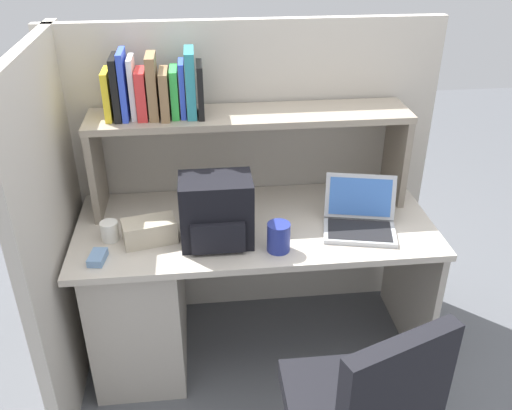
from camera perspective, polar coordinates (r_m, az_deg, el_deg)
name	(u,v)px	position (r m, az deg, el deg)	size (l,w,h in m)	color
ground_plane	(255,344)	(2.95, -0.11, -14.07)	(8.00, 8.00, 0.00)	#595B60
desk	(173,286)	(2.68, -8.49, -8.25)	(1.60, 0.70, 0.73)	beige
cubicle_partition_rear	(247,177)	(2.82, -0.95, 2.91)	(1.84, 0.05, 1.55)	#BCB5A8
cubicle_partition_left	(58,231)	(2.51, -19.70, -2.52)	(0.05, 1.06, 1.55)	#BCB5A8
overhead_hutch	(250,133)	(2.53, -0.62, 7.36)	(1.44, 0.28, 0.45)	gray
reference_books_on_shelf	(155,89)	(2.45, -10.36, 11.67)	(0.42, 0.19, 0.29)	yellow
laptop	(360,218)	(2.49, 10.60, -1.33)	(0.36, 0.33, 0.22)	#B7BABF
backpack	(216,212)	(2.31, -4.08, -0.73)	(0.30, 0.23, 0.30)	black
computer_mouse	(98,258)	(2.34, -15.96, -5.21)	(0.06, 0.10, 0.03)	#7299C6
paper_cup	(110,231)	(2.45, -14.79, -2.61)	(0.08, 0.08, 0.09)	white
tissue_box	(149,231)	(2.40, -10.89, -2.63)	(0.22, 0.12, 0.10)	#BFB299
snack_canister	(279,237)	(2.29, 2.33, -3.32)	(0.10, 0.10, 0.13)	navy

